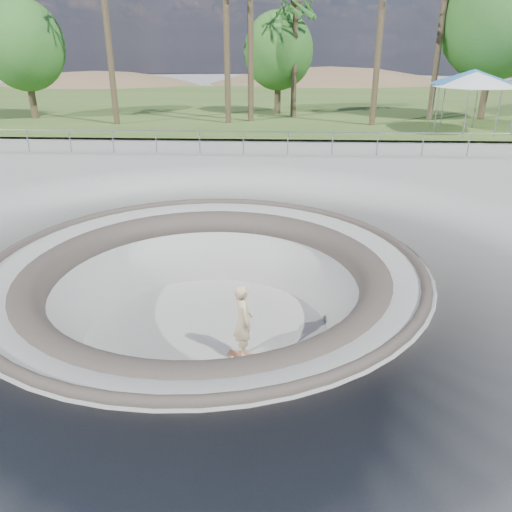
# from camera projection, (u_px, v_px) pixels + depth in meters

# --- Properties ---
(ground) EXTENTS (180.00, 180.00, 0.00)m
(ground) POSITION_uv_depth(u_px,v_px,m) (206.00, 263.00, 11.76)
(ground) COLOR #A6A6A1
(ground) RESTS_ON ground
(skate_bowl) EXTENTS (14.00, 14.00, 4.10)m
(skate_bowl) POSITION_uv_depth(u_px,v_px,m) (208.00, 330.00, 12.47)
(skate_bowl) COLOR #A6A6A1
(skate_bowl) RESTS_ON ground
(grass_strip) EXTENTS (180.00, 36.00, 0.12)m
(grass_strip) POSITION_uv_depth(u_px,v_px,m) (263.00, 102.00, 42.95)
(grass_strip) COLOR #3D5A24
(grass_strip) RESTS_ON ground
(distant_hills) EXTENTS (103.20, 45.00, 28.60)m
(distant_hills) POSITION_uv_depth(u_px,v_px,m) (297.00, 140.00, 66.90)
(distant_hills) COLOR brown
(distant_hills) RESTS_ON ground
(safety_railing) EXTENTS (25.00, 0.06, 1.03)m
(safety_railing) POSITION_uv_depth(u_px,v_px,m) (243.00, 142.00, 22.53)
(safety_railing) COLOR gray
(safety_railing) RESTS_ON ground
(skateboard) EXTENTS (0.77, 0.38, 0.08)m
(skateboard) POSITION_uv_depth(u_px,v_px,m) (244.00, 355.00, 11.45)
(skateboard) COLOR brown
(skateboard) RESTS_ON ground
(skater) EXTENTS (0.62, 0.75, 1.77)m
(skater) POSITION_uv_depth(u_px,v_px,m) (243.00, 321.00, 11.10)
(skater) COLOR #D6BD8A
(skater) RESTS_ON skateboard
(canopy_white) EXTENTS (5.88, 5.88, 3.16)m
(canopy_white) POSITION_uv_depth(u_px,v_px,m) (476.00, 80.00, 26.56)
(canopy_white) COLOR gray
(canopy_white) RESTS_ON ground
(canopy_blue) EXTENTS (6.00, 6.00, 3.28)m
(canopy_blue) POSITION_uv_depth(u_px,v_px,m) (474.00, 77.00, 27.15)
(canopy_blue) COLOR gray
(canopy_blue) RESTS_ON ground
(palm_d) EXTENTS (2.60, 2.60, 7.93)m
(palm_d) POSITION_uv_depth(u_px,v_px,m) (296.00, 8.00, 31.40)
(palm_d) COLOR brown
(palm_d) RESTS_ON ground
(bushy_tree_left) EXTENTS (5.10, 4.64, 7.36)m
(bushy_tree_left) POSITION_uv_depth(u_px,v_px,m) (23.00, 45.00, 31.35)
(bushy_tree_left) COLOR brown
(bushy_tree_left) RESTS_ON ground
(bushy_tree_mid) EXTENTS (4.71, 4.28, 6.79)m
(bushy_tree_mid) POSITION_uv_depth(u_px,v_px,m) (278.00, 51.00, 33.88)
(bushy_tree_mid) COLOR brown
(bushy_tree_mid) RESTS_ON ground
(bushy_tree_right) EXTENTS (6.87, 6.25, 9.91)m
(bushy_tree_right) POSITION_uv_depth(u_px,v_px,m) (498.00, 17.00, 30.38)
(bushy_tree_right) COLOR brown
(bushy_tree_right) RESTS_ON ground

